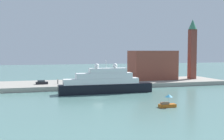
# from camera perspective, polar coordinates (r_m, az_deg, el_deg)

# --- Properties ---
(ground) EXTENTS (400.00, 400.00, 0.00)m
(ground) POSITION_cam_1_polar(r_m,az_deg,el_deg) (79.53, -2.78, -5.57)
(ground) COLOR slate
(quay_dock) EXTENTS (110.00, 21.78, 1.51)m
(quay_dock) POSITION_cam_1_polar(r_m,az_deg,el_deg) (105.54, -6.10, -2.84)
(quay_dock) COLOR gray
(quay_dock) RESTS_ON ground
(large_yacht) EXTENTS (28.98, 3.80, 10.32)m
(large_yacht) POSITION_cam_1_polar(r_m,az_deg,el_deg) (87.32, -1.44, -2.66)
(large_yacht) COLOR black
(large_yacht) RESTS_ON ground
(small_motorboat) EXTENTS (4.01, 1.76, 2.99)m
(small_motorboat) POSITION_cam_1_polar(r_m,az_deg,el_deg) (67.34, 11.03, -6.46)
(small_motorboat) COLOR #C66019
(small_motorboat) RESTS_ON ground
(harbor_building) EXTENTS (17.88, 10.34, 11.58)m
(harbor_building) POSITION_cam_1_polar(r_m,az_deg,el_deg) (115.81, 8.09, 0.98)
(harbor_building) COLOR brown
(harbor_building) RESTS_ON quay_dock
(bell_tower) EXTENTS (3.43, 3.43, 24.30)m
(bell_tower) POSITION_cam_1_polar(r_m,az_deg,el_deg) (121.34, 15.78, 4.51)
(bell_tower) COLOR brown
(bell_tower) RESTS_ON quay_dock
(parked_car) EXTENTS (4.15, 1.76, 1.39)m
(parked_car) POSITION_cam_1_polar(r_m,az_deg,el_deg) (101.38, -13.91, -2.44)
(parked_car) COLOR black
(parked_car) RESTS_ON quay_dock
(person_figure) EXTENTS (0.36, 0.36, 1.74)m
(person_figure) POSITION_cam_1_polar(r_m,az_deg,el_deg) (100.75, -10.80, -2.31)
(person_figure) COLOR #4C4C4C
(person_figure) RESTS_ON quay_dock
(mooring_bollard) EXTENTS (0.38, 0.38, 0.73)m
(mooring_bollard) POSITION_cam_1_polar(r_m,az_deg,el_deg) (96.95, -3.78, -2.76)
(mooring_bollard) COLOR black
(mooring_bollard) RESTS_ON quay_dock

